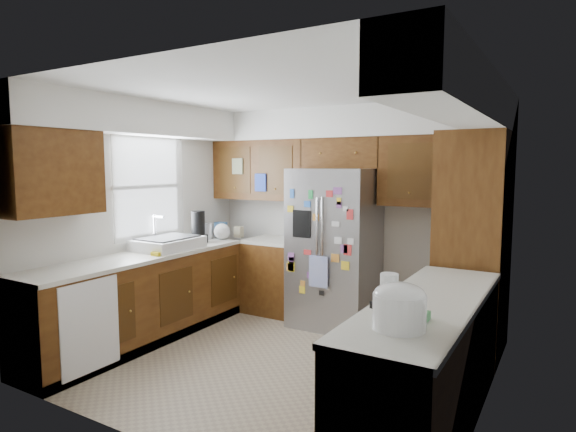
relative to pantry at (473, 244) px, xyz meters
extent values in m
plane|color=tan|center=(-1.50, -1.15, -1.07)|extent=(3.60, 3.60, 0.00)
cube|color=beige|center=(-1.50, 0.45, 0.18)|extent=(3.60, 0.04, 2.50)
cube|color=beige|center=(-3.30, -1.15, 0.18)|extent=(0.04, 3.20, 2.50)
cube|color=beige|center=(0.30, -1.15, 0.18)|extent=(0.04, 3.20, 2.50)
cube|color=beige|center=(-1.50, -2.75, 0.18)|extent=(3.60, 0.04, 2.50)
cube|color=white|center=(-1.50, -1.15, 1.43)|extent=(3.60, 3.20, 0.02)
cube|color=white|center=(-1.50, 0.26, 1.25)|extent=(3.60, 0.38, 0.35)
cube|color=white|center=(-3.11, -1.15, 1.25)|extent=(0.38, 3.20, 0.35)
cube|color=white|center=(0.11, -1.15, 1.25)|extent=(0.38, 3.20, 0.35)
cube|color=#41210C|center=(-2.63, 0.28, 0.70)|extent=(1.33, 0.34, 0.75)
cube|color=#41210C|center=(-0.36, 0.28, 0.70)|extent=(1.33, 0.34, 0.75)
cube|color=#41210C|center=(-3.13, -2.30, 0.70)|extent=(0.34, 0.85, 0.75)
cube|color=white|center=(-3.29, -1.05, 0.53)|extent=(0.02, 0.90, 1.05)
cube|color=white|center=(-3.25, -1.05, 0.53)|extent=(0.01, 1.02, 1.15)
cube|color=#1D3AAD|center=(-2.54, 0.09, 0.55)|extent=(0.16, 0.02, 0.22)
cube|color=#C2B194|center=(-2.88, 0.09, 0.75)|extent=(0.16, 0.02, 0.20)
cube|color=#41210C|center=(-3.00, -1.45, -0.64)|extent=(0.60, 2.60, 0.88)
cube|color=#41210C|center=(-2.33, 0.15, -0.64)|extent=(0.75, 0.60, 0.88)
cube|color=beige|center=(-3.00, -1.45, -0.17)|extent=(0.63, 2.60, 0.04)
cube|color=beige|center=(-2.33, 0.15, -0.17)|extent=(0.75, 0.60, 0.04)
cube|color=black|center=(-3.00, -1.45, -1.02)|extent=(0.60, 2.60, 0.10)
cube|color=white|center=(-2.69, -2.30, -0.61)|extent=(0.01, 0.58, 0.80)
cube|color=#41210C|center=(0.00, -1.62, -0.64)|extent=(0.60, 2.25, 0.88)
cube|color=beige|center=(0.00, -1.62, -0.17)|extent=(0.63, 2.25, 0.04)
cube|color=black|center=(0.00, -1.62, -1.02)|extent=(0.60, 2.25, 0.10)
cube|color=#41210C|center=(0.00, 0.00, 0.00)|extent=(0.60, 0.90, 2.15)
cube|color=gray|center=(-1.50, 0.05, -0.17)|extent=(0.90, 0.75, 1.80)
cylinder|color=silver|center=(-1.53, -0.34, -0.02)|extent=(0.02, 0.02, 0.90)
cylinder|color=silver|center=(-1.47, -0.34, -0.02)|extent=(0.02, 0.02, 0.90)
cube|color=black|center=(-1.72, -0.33, 0.12)|extent=(0.22, 0.01, 0.30)
cube|color=silver|center=(-1.50, -0.35, -0.38)|extent=(0.22, 0.01, 0.34)
cube|color=#8C4C99|center=(-1.86, -0.33, -0.25)|extent=(0.08, 0.00, 0.09)
cube|color=white|center=(-1.14, -0.33, -0.02)|extent=(0.07, 0.00, 0.06)
cube|color=white|center=(-1.32, -0.33, 0.15)|extent=(0.09, 0.00, 0.05)
cube|color=white|center=(-1.20, -0.33, 0.32)|extent=(0.06, 0.00, 0.05)
cube|color=orange|center=(-1.71, -0.33, -0.54)|extent=(0.06, 0.00, 0.06)
cube|color=#8C4C99|center=(-1.60, -0.33, -0.43)|extent=(0.11, 0.00, 0.07)
cube|color=#8C4C99|center=(-1.30, -0.33, 0.50)|extent=(0.10, 0.00, 0.08)
cube|color=black|center=(-1.47, -0.33, -0.61)|extent=(0.06, 0.00, 0.05)
cube|color=red|center=(-1.16, -0.33, 0.26)|extent=(0.07, 0.00, 0.11)
cube|color=blue|center=(-1.65, -0.33, 0.35)|extent=(0.08, 0.00, 0.07)
cube|color=#8C4C99|center=(-1.85, -0.33, -0.29)|extent=(0.07, 0.00, 0.07)
cube|color=green|center=(-1.61, -0.33, 0.45)|extent=(0.05, 0.00, 0.09)
cube|color=#8C4C99|center=(-1.22, -0.33, -0.11)|extent=(0.08, 0.00, 0.09)
cube|color=yellow|center=(-1.71, -0.33, -0.61)|extent=(0.07, 0.00, 0.08)
cube|color=yellow|center=(-1.20, -0.33, -0.28)|extent=(0.09, 0.00, 0.09)
cube|color=red|center=(-1.18, -0.33, -0.11)|extent=(0.09, 0.00, 0.12)
cube|color=yellow|center=(-1.85, -0.33, -0.36)|extent=(0.08, 0.00, 0.12)
cube|color=white|center=(-1.55, -0.33, -0.35)|extent=(0.05, 0.00, 0.09)
cube|color=white|center=(-1.29, -0.33, -0.02)|extent=(0.08, 0.00, 0.07)
cube|color=yellow|center=(-1.28, -0.33, 0.39)|extent=(0.05, 0.00, 0.07)
cube|color=orange|center=(-1.87, -0.33, -0.37)|extent=(0.10, 0.00, 0.09)
cube|color=orange|center=(-1.32, -0.33, -0.21)|extent=(0.09, 0.00, 0.09)
cube|color=blue|center=(-1.84, -0.33, 0.45)|extent=(0.05, 0.00, 0.10)
cube|color=#8C4C99|center=(-1.28, -0.33, 0.35)|extent=(0.06, 0.00, 0.07)
cube|color=red|center=(-1.39, -0.33, 0.46)|extent=(0.08, 0.00, 0.07)
cube|color=orange|center=(-1.55, -0.33, 0.21)|extent=(0.07, 0.00, 0.08)
cube|color=yellow|center=(-1.86, -0.33, 0.28)|extent=(0.07, 0.00, 0.07)
cube|color=red|center=(-1.65, -0.33, -0.18)|extent=(0.09, 0.00, 0.06)
cube|color=#41210C|center=(-1.50, 0.28, 0.90)|extent=(0.96, 0.34, 0.35)
sphere|color=blue|center=(-1.68, 0.27, 1.22)|extent=(0.29, 0.29, 0.29)
cylinder|color=black|center=(-1.27, 0.24, 1.15)|extent=(0.25, 0.25, 0.14)
ellipsoid|color=#333338|center=(-1.27, 0.24, 1.22)|extent=(0.23, 0.23, 0.10)
cube|color=white|center=(-3.00, -1.05, -0.09)|extent=(0.52, 0.70, 0.12)
cube|color=black|center=(-3.00, -1.05, -0.03)|extent=(0.44, 0.60, 0.02)
cylinder|color=silver|center=(-3.20, -1.05, 0.07)|extent=(0.02, 0.02, 0.30)
cylinder|color=silver|center=(-3.14, -1.05, 0.20)|extent=(0.16, 0.02, 0.02)
cube|color=yellow|center=(-2.81, -1.35, -0.13)|extent=(0.10, 0.18, 0.04)
cube|color=black|center=(-2.99, -0.56, -0.10)|extent=(0.18, 0.14, 0.10)
cylinder|color=black|center=(-2.99, -0.56, 0.09)|extent=(0.16, 0.16, 0.28)
cylinder|color=gray|center=(-3.10, -0.27, -0.05)|extent=(0.14, 0.14, 0.20)
sphere|color=white|center=(-2.92, -0.21, -0.05)|extent=(0.20, 0.20, 0.20)
cube|color=#3F72B2|center=(-3.12, 0.03, -0.06)|extent=(0.14, 0.10, 0.18)
cube|color=#BFB28C|center=(-2.85, 0.05, -0.08)|extent=(0.10, 0.08, 0.14)
cylinder|color=white|center=(-2.96, -0.74, -0.10)|extent=(0.08, 0.08, 0.11)
cylinder|color=white|center=(0.00, -2.31, -0.06)|extent=(0.30, 0.30, 0.20)
ellipsoid|color=white|center=(0.00, -2.31, 0.04)|extent=(0.29, 0.29, 0.13)
cube|color=black|center=(-0.14, -2.31, -0.04)|extent=(0.04, 0.06, 0.04)
cylinder|color=white|center=(-0.14, -2.06, -0.03)|extent=(0.11, 0.11, 0.25)
camera|label=1|loc=(0.80, -4.88, 0.76)|focal=30.00mm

